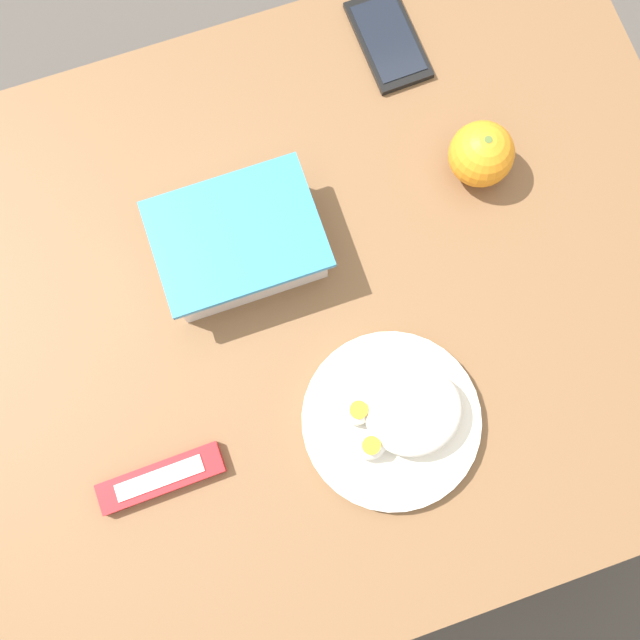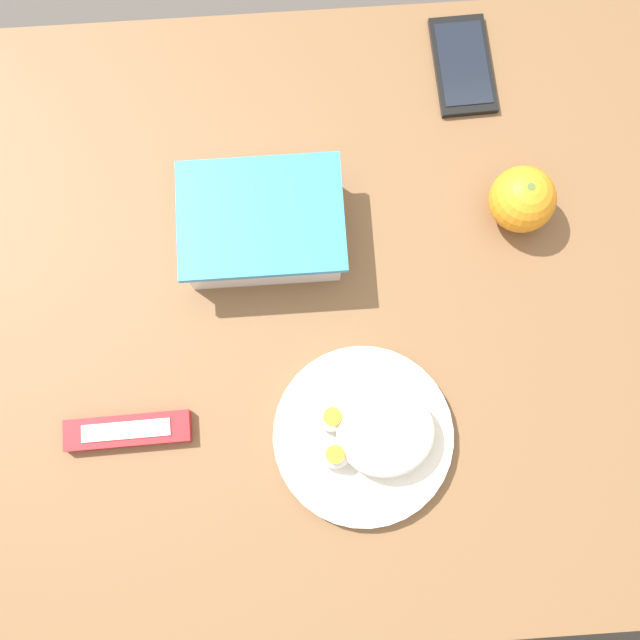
% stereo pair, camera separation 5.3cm
% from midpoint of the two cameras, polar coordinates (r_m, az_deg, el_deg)
% --- Properties ---
extents(ground_plane, '(10.00, 10.00, 0.00)m').
position_cam_midpoint_polar(ground_plane, '(1.70, 1.80, -4.52)').
color(ground_plane, '#4C4742').
extents(table, '(1.04, 0.86, 0.73)m').
position_cam_midpoint_polar(table, '(1.07, 2.86, 0.15)').
color(table, brown).
rests_on(table, ground_plane).
extents(food_container, '(0.21, 0.16, 0.07)m').
position_cam_midpoint_polar(food_container, '(0.97, -2.87, 6.96)').
color(food_container, white).
rests_on(food_container, table).
extents(orange_fruit, '(0.09, 0.09, 0.09)m').
position_cam_midpoint_polar(orange_fruit, '(1.01, 16.61, 8.62)').
color(orange_fruit, orange).
rests_on(orange_fruit, table).
extents(rice_plate, '(0.22, 0.22, 0.06)m').
position_cam_midpoint_polar(rice_plate, '(0.93, 5.46, -8.88)').
color(rice_plate, silver).
rests_on(rice_plate, table).
extents(candy_bar, '(0.16, 0.04, 0.02)m').
position_cam_midpoint_polar(candy_bar, '(0.96, -12.92, -8.44)').
color(candy_bar, red).
rests_on(candy_bar, table).
extents(cell_phone, '(0.08, 0.15, 0.01)m').
position_cam_midpoint_polar(cell_phone, '(1.12, 12.21, 18.30)').
color(cell_phone, black).
rests_on(cell_phone, table).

